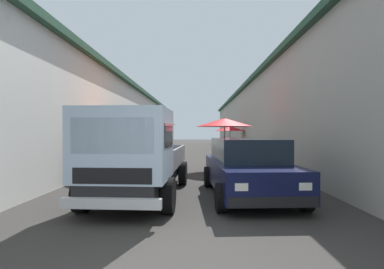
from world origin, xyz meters
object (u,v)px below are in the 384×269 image
(delivery_truck, at_px, (134,158))
(fruit_stall_far_left, at_px, (230,133))
(hatchback_car, at_px, (247,167))
(parked_scooter, at_px, (153,152))
(fruit_stall_near_right, at_px, (138,123))
(fruit_stall_mid_lane, at_px, (224,130))
(vendor_by_crates, at_px, (141,145))

(delivery_truck, bearing_deg, fruit_stall_far_left, -14.65)
(hatchback_car, bearing_deg, parked_scooter, 22.16)
(hatchback_car, xyz_separation_m, delivery_truck, (-0.80, 2.67, 0.30))
(delivery_truck, bearing_deg, parked_scooter, 6.72)
(fruit_stall_far_left, height_order, delivery_truck, fruit_stall_far_left)
(fruit_stall_near_right, relative_size, parked_scooter, 1.68)
(fruit_stall_near_right, relative_size, hatchback_car, 0.71)
(fruit_stall_mid_lane, relative_size, fruit_stall_near_right, 0.83)
(fruit_stall_mid_lane, xyz_separation_m, delivery_truck, (-5.65, 2.54, -0.66))
(vendor_by_crates, bearing_deg, delivery_truck, -169.54)
(fruit_stall_mid_lane, height_order, vendor_by_crates, fruit_stall_mid_lane)
(vendor_by_crates, xyz_separation_m, parked_scooter, (0.04, -0.68, -0.41))
(fruit_stall_mid_lane, relative_size, hatchback_car, 0.59)
(fruit_stall_near_right, xyz_separation_m, delivery_truck, (-4.31, -0.81, -0.93))
(fruit_stall_mid_lane, distance_m, fruit_stall_near_right, 3.62)
(fruit_stall_mid_lane, xyz_separation_m, parked_scooter, (4.69, 3.76, -1.25))
(parked_scooter, bearing_deg, fruit_stall_far_left, -50.08)
(hatchback_car, relative_size, vendor_by_crates, 2.66)
(fruit_stall_far_left, relative_size, fruit_stall_mid_lane, 0.95)
(hatchback_car, height_order, delivery_truck, delivery_truck)
(fruit_stall_near_right, bearing_deg, parked_scooter, 3.84)
(fruit_stall_mid_lane, xyz_separation_m, hatchback_car, (-4.85, -0.13, -0.96))
(delivery_truck, relative_size, parked_scooter, 2.95)
(fruit_stall_far_left, bearing_deg, delivery_truck, 165.35)
(fruit_stall_near_right, height_order, parked_scooter, fruit_stall_near_right)
(fruit_stall_far_left, height_order, parked_scooter, fruit_stall_far_left)
(fruit_stall_near_right, height_order, hatchback_car, fruit_stall_near_right)
(fruit_stall_near_right, bearing_deg, delivery_truck, -169.32)
(fruit_stall_near_right, bearing_deg, fruit_stall_far_left, -24.28)
(fruit_stall_mid_lane, distance_m, parked_scooter, 6.14)
(fruit_stall_mid_lane, distance_m, vendor_by_crates, 6.49)
(delivery_truck, bearing_deg, vendor_by_crates, 10.46)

